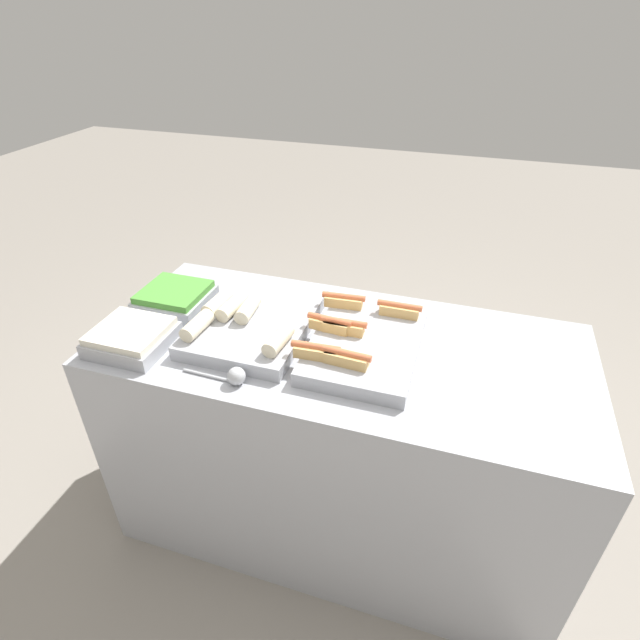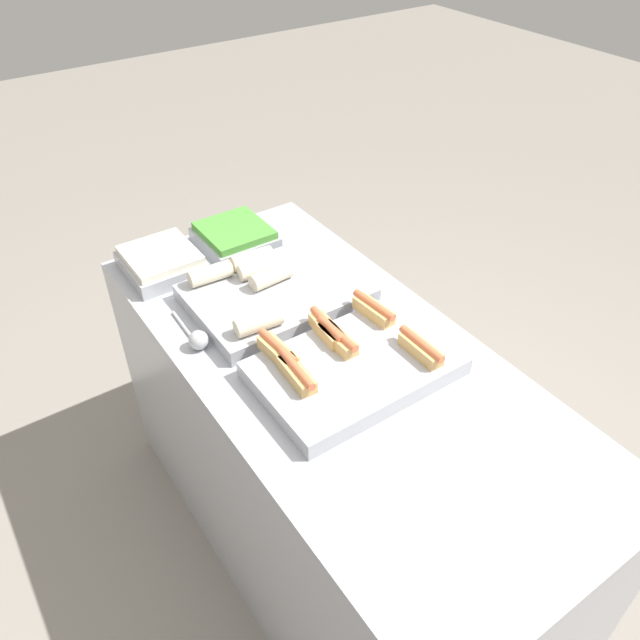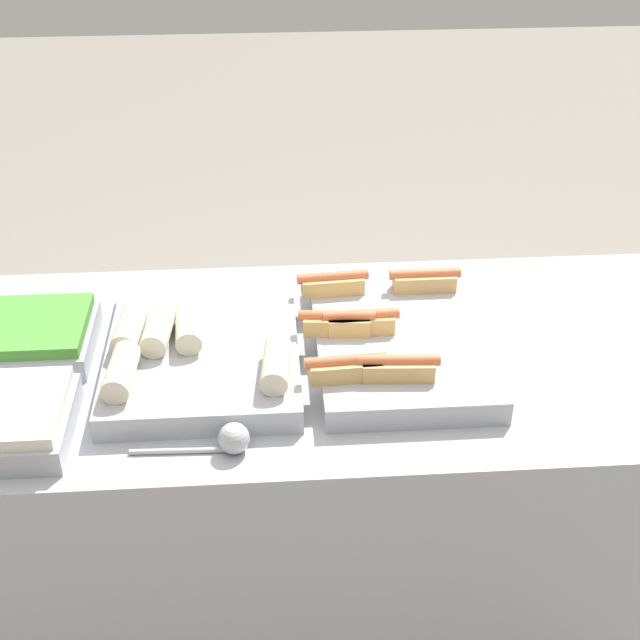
# 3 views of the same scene
# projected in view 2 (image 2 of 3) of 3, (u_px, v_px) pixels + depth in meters

# --- Properties ---
(ground_plane) EXTENTS (12.00, 12.00, 0.00)m
(ground_plane) POSITION_uv_depth(u_px,v_px,m) (332.00, 540.00, 2.26)
(ground_plane) COLOR gray
(counter) EXTENTS (1.62, 0.75, 0.90)m
(counter) POSITION_uv_depth(u_px,v_px,m) (333.00, 462.00, 1.98)
(counter) COLOR #A8AAB2
(counter) RESTS_ON ground_plane
(tray_hotdogs) EXTENTS (0.37, 0.51, 0.10)m
(tray_hotdogs) POSITION_uv_depth(u_px,v_px,m) (352.00, 363.00, 1.63)
(tray_hotdogs) COLOR #A8AAB2
(tray_hotdogs) RESTS_ON counter
(tray_wraps) EXTENTS (0.37, 0.51, 0.10)m
(tray_wraps) POSITION_uv_depth(u_px,v_px,m) (272.00, 292.00, 1.87)
(tray_wraps) COLOR #A8AAB2
(tray_wraps) RESTS_ON counter
(tray_side_front) EXTENTS (0.24, 0.23, 0.07)m
(tray_side_front) POSITION_uv_depth(u_px,v_px,m) (161.00, 262.00, 2.00)
(tray_side_front) COLOR #A8AAB2
(tray_side_front) RESTS_ON counter
(tray_side_back) EXTENTS (0.24, 0.23, 0.07)m
(tray_side_back) POSITION_uv_depth(u_px,v_px,m) (235.00, 237.00, 2.11)
(tray_side_back) COLOR #A8AAB2
(tray_side_back) RESTS_ON counter
(serving_spoon_near) EXTENTS (0.21, 0.06, 0.06)m
(serving_spoon_near) POSITION_uv_depth(u_px,v_px,m) (197.00, 339.00, 1.72)
(serving_spoon_near) COLOR #B2B5BA
(serving_spoon_near) RESTS_ON counter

